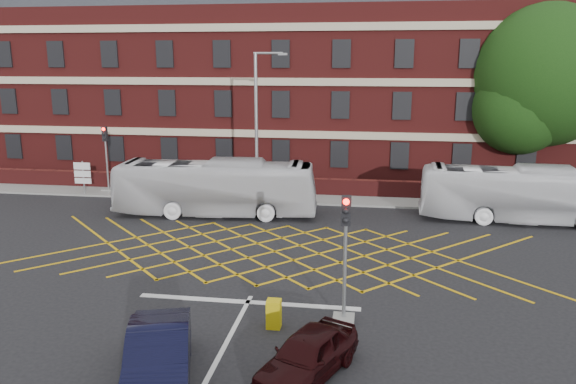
# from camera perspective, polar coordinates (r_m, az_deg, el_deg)

# --- Properties ---
(ground) EXTENTS (120.00, 120.00, 0.00)m
(ground) POSITION_cam_1_polar(r_m,az_deg,el_deg) (23.55, -2.22, -7.65)
(ground) COLOR black
(ground) RESTS_ON ground
(victorian_building) EXTENTS (51.00, 12.17, 20.40)m
(victorian_building) POSITION_cam_1_polar(r_m,az_deg,el_deg) (43.77, 3.56, 12.49)
(victorian_building) COLOR #5A1817
(victorian_building) RESTS_ON ground
(boundary_wall) EXTENTS (56.00, 0.50, 1.10)m
(boundary_wall) POSITION_cam_1_polar(r_m,az_deg,el_deg) (35.72, 1.69, 0.56)
(boundary_wall) COLOR #531616
(boundary_wall) RESTS_ON ground
(far_pavement) EXTENTS (60.00, 3.00, 0.12)m
(far_pavement) POSITION_cam_1_polar(r_m,az_deg,el_deg) (34.87, 1.49, -0.59)
(far_pavement) COLOR slate
(far_pavement) RESTS_ON ground
(box_junction_hatching) EXTENTS (8.22, 8.22, 0.02)m
(box_junction_hatching) POSITION_cam_1_polar(r_m,az_deg,el_deg) (25.39, -1.36, -6.05)
(box_junction_hatching) COLOR #CC990C
(box_junction_hatching) RESTS_ON ground
(stop_line) EXTENTS (8.00, 0.30, 0.02)m
(stop_line) POSITION_cam_1_polar(r_m,az_deg,el_deg) (20.38, -4.10, -11.09)
(stop_line) COLOR silver
(stop_line) RESTS_ON ground
(bus_left) EXTENTS (11.25, 3.33, 3.09)m
(bus_left) POSITION_cam_1_polar(r_m,az_deg,el_deg) (31.17, -7.37, 0.44)
(bus_left) COLOR silver
(bus_left) RESTS_ON ground
(bus_right) EXTENTS (10.84, 3.07, 2.99)m
(bus_right) POSITION_cam_1_polar(r_m,az_deg,el_deg) (32.11, 22.82, -0.22)
(bus_right) COLOR silver
(bus_right) RESTS_ON ground
(car_navy) EXTENTS (2.96, 4.92, 1.53)m
(car_navy) POSITION_cam_1_polar(r_m,az_deg,el_deg) (15.79, -13.01, -16.02)
(car_navy) COLOR black
(car_navy) RESTS_ON ground
(car_maroon) EXTENTS (2.93, 4.06, 1.29)m
(car_maroon) POSITION_cam_1_polar(r_m,az_deg,el_deg) (15.77, 2.01, -16.21)
(car_maroon) COLOR black
(car_maroon) RESTS_ON ground
(deciduous_tree) EXTENTS (9.01, 9.01, 11.95)m
(deciduous_tree) POSITION_cam_1_polar(r_m,az_deg,el_deg) (39.61, 24.46, 9.82)
(deciduous_tree) COLOR black
(deciduous_tree) RESTS_ON ground
(traffic_light_near) EXTENTS (0.70, 0.70, 4.27)m
(traffic_light_near) POSITION_cam_1_polar(r_m,az_deg,el_deg) (18.31, 5.78, -8.06)
(traffic_light_near) COLOR slate
(traffic_light_near) RESTS_ON ground
(traffic_light_far) EXTENTS (0.70, 0.70, 4.27)m
(traffic_light_far) POSITION_cam_1_polar(r_m,az_deg,el_deg) (38.21, -17.90, 2.61)
(traffic_light_far) COLOR slate
(traffic_light_far) RESTS_ON ground
(street_lamp) EXTENTS (2.25, 1.00, 8.82)m
(street_lamp) POSITION_cam_1_polar(r_m,az_deg,el_deg) (31.73, -3.08, 3.49)
(street_lamp) COLOR slate
(street_lamp) RESTS_ON ground
(direction_signs) EXTENTS (1.10, 0.16, 2.20)m
(direction_signs) POSITION_cam_1_polar(r_m,az_deg,el_deg) (37.74, -20.13, 1.72)
(direction_signs) COLOR gray
(direction_signs) RESTS_ON ground
(utility_cabinet) EXTENTS (0.45, 0.42, 0.94)m
(utility_cabinet) POSITION_cam_1_polar(r_m,az_deg,el_deg) (18.40, -1.45, -12.27)
(utility_cabinet) COLOR #C5AC0B
(utility_cabinet) RESTS_ON ground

